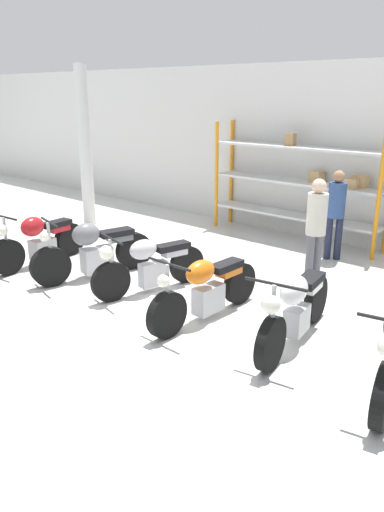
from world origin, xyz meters
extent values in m
plane|color=silver|center=(0.00, 0.00, 0.00)|extent=(30.00, 30.00, 0.00)
cube|color=silver|center=(0.00, 4.72, 1.80)|extent=(30.00, 0.08, 3.60)
cylinder|color=orange|center=(-2.50, 4.08, 1.19)|extent=(0.08, 0.08, 2.38)
cylinder|color=orange|center=(1.27, 4.08, 1.19)|extent=(0.08, 0.08, 2.38)
cylinder|color=orange|center=(-2.50, 4.63, 1.19)|extent=(0.08, 0.08, 2.38)
cube|color=silver|center=(-0.62, 4.36, 0.51)|extent=(3.77, 0.55, 0.05)
cube|color=silver|center=(-0.62, 4.36, 1.22)|extent=(3.77, 0.55, 0.05)
cube|color=silver|center=(-0.62, 4.36, 1.93)|extent=(3.77, 0.55, 0.05)
cube|color=#A87F51|center=(-0.78, 4.33, 2.08)|extent=(0.20, 0.20, 0.25)
cube|color=#A87F51|center=(-0.14, 4.54, 0.69)|extent=(0.23, 0.21, 0.31)
cube|color=tan|center=(0.71, 4.47, 1.36)|extent=(0.30, 0.25, 0.23)
cube|color=tan|center=(-0.21, 4.50, 1.35)|extent=(0.25, 0.27, 0.22)
cube|color=tan|center=(0.64, 4.34, 1.33)|extent=(0.25, 0.26, 0.18)
cylinder|color=silver|center=(-4.82, 2.19, 1.80)|extent=(0.28, 0.28, 3.60)
cylinder|color=black|center=(-3.12, -0.86, 0.31)|extent=(0.21, 0.64, 0.63)
cylinder|color=black|center=(-3.24, 0.51, 0.31)|extent=(0.21, 0.64, 0.63)
cube|color=#ADADB2|center=(-3.18, -0.13, 0.28)|extent=(0.32, 0.46, 0.36)
ellipsoid|color=#B2191E|center=(-3.17, -0.30, 0.73)|extent=(0.34, 0.48, 0.35)
cube|color=black|center=(-3.21, 0.23, 0.68)|extent=(0.29, 0.57, 0.10)
cube|color=#B2191E|center=(-3.22, 0.27, 0.59)|extent=(0.24, 0.41, 0.12)
cylinder|color=#ADADB2|center=(-3.12, -0.84, 0.66)|extent=(0.05, 0.05, 0.69)
sphere|color=silver|center=(-3.11, -0.91, 0.80)|extent=(0.21, 0.21, 0.21)
cylinder|color=black|center=(-3.12, -0.81, 1.01)|extent=(0.63, 0.09, 0.04)
cylinder|color=black|center=(-2.09, -0.67, 0.33)|extent=(0.31, 0.67, 0.65)
cylinder|color=black|center=(-1.73, 0.80, 0.33)|extent=(0.31, 0.67, 0.65)
cube|color=#ADADB2|center=(-1.90, 0.11, 0.29)|extent=(0.40, 0.56, 0.42)
ellipsoid|color=slate|center=(-1.94, -0.05, 0.77)|extent=(0.43, 0.53, 0.38)
cube|color=black|center=(-1.81, 0.48, 0.71)|extent=(0.40, 0.63, 0.10)
cube|color=slate|center=(-1.79, 0.54, 0.62)|extent=(0.32, 0.45, 0.12)
cylinder|color=#ADADB2|center=(-2.09, -0.65, 0.69)|extent=(0.06, 0.06, 0.73)
sphere|color=silver|center=(-2.11, -0.72, 0.84)|extent=(0.17, 0.17, 0.17)
cylinder|color=black|center=(-2.08, -0.62, 1.06)|extent=(0.72, 0.21, 0.04)
cylinder|color=black|center=(-0.88, -0.44, 0.31)|extent=(0.24, 0.63, 0.62)
cylinder|color=black|center=(-0.56, 0.91, 0.31)|extent=(0.24, 0.63, 0.62)
cube|color=#ADADB2|center=(-0.71, 0.28, 0.28)|extent=(0.29, 0.49, 0.38)
ellipsoid|color=#B7B7BF|center=(-0.75, 0.12, 0.71)|extent=(0.36, 0.50, 0.31)
cube|color=black|center=(-0.62, 0.64, 0.66)|extent=(0.34, 0.61, 0.10)
cube|color=#B7B7BF|center=(-0.62, 0.67, 0.57)|extent=(0.27, 0.43, 0.12)
cylinder|color=#ADADB2|center=(-0.87, -0.42, 0.64)|extent=(0.06, 0.06, 0.66)
sphere|color=silver|center=(-0.89, -0.48, 0.77)|extent=(0.22, 0.22, 0.22)
cylinder|color=black|center=(-0.87, -0.39, 0.97)|extent=(0.67, 0.19, 0.04)
cylinder|color=black|center=(0.56, -0.72, 0.31)|extent=(0.14, 0.62, 0.62)
cylinder|color=black|center=(0.60, 0.79, 0.31)|extent=(0.14, 0.62, 0.62)
cube|color=#ADADB2|center=(0.58, 0.09, 0.28)|extent=(0.24, 0.47, 0.39)
ellipsoid|color=orange|center=(0.58, -0.08, 0.72)|extent=(0.29, 0.50, 0.32)
cube|color=black|center=(0.59, 0.46, 0.67)|extent=(0.24, 0.56, 0.10)
cube|color=orange|center=(0.59, 0.53, 0.58)|extent=(0.20, 0.39, 0.12)
cylinder|color=#ADADB2|center=(0.56, -0.70, 0.65)|extent=(0.05, 0.05, 0.67)
sphere|color=silver|center=(0.56, -0.77, 0.78)|extent=(0.16, 0.16, 0.16)
cylinder|color=black|center=(0.56, -0.67, 0.98)|extent=(0.72, 0.05, 0.04)
cylinder|color=black|center=(1.98, -0.51, 0.32)|extent=(0.22, 0.65, 0.64)
cylinder|color=black|center=(1.74, 0.98, 0.32)|extent=(0.22, 0.65, 0.64)
cube|color=#ADADB2|center=(1.85, 0.29, 0.29)|extent=(0.28, 0.44, 0.34)
ellipsoid|color=silver|center=(1.88, 0.12, 0.75)|extent=(0.38, 0.59, 0.34)
cube|color=black|center=(1.79, 0.68, 0.69)|extent=(0.32, 0.58, 0.10)
cube|color=silver|center=(1.78, 0.72, 0.60)|extent=(0.26, 0.41, 0.12)
cylinder|color=#ADADB2|center=(1.97, -0.49, 0.67)|extent=(0.06, 0.06, 0.70)
sphere|color=silver|center=(1.99, -0.56, 0.82)|extent=(0.22, 0.22, 0.22)
cylinder|color=black|center=(1.97, -0.46, 1.02)|extent=(0.72, 0.15, 0.04)
cylinder|color=black|center=(3.32, -0.69, 0.32)|extent=(0.24, 0.66, 0.65)
cylinder|color=#595960|center=(1.04, 2.31, 0.42)|extent=(0.13, 0.13, 0.84)
cylinder|color=#595960|center=(1.00, 2.14, 0.42)|extent=(0.13, 0.13, 0.84)
cylinder|color=beige|center=(1.02, 2.23, 1.17)|extent=(0.39, 0.39, 0.66)
sphere|color=beige|center=(1.02, 2.23, 1.62)|extent=(0.23, 0.23, 0.23)
cylinder|color=#1E2338|center=(0.76, 3.67, 0.40)|extent=(0.13, 0.13, 0.81)
cylinder|color=#1E2338|center=(0.61, 3.57, 0.40)|extent=(0.13, 0.13, 0.81)
cylinder|color=navy|center=(0.68, 3.62, 1.13)|extent=(0.44, 0.44, 0.64)
sphere|color=#9E7051|center=(0.68, 3.62, 1.56)|extent=(0.22, 0.22, 0.22)
camera|label=1|loc=(4.63, -4.84, 3.00)|focal=35.00mm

